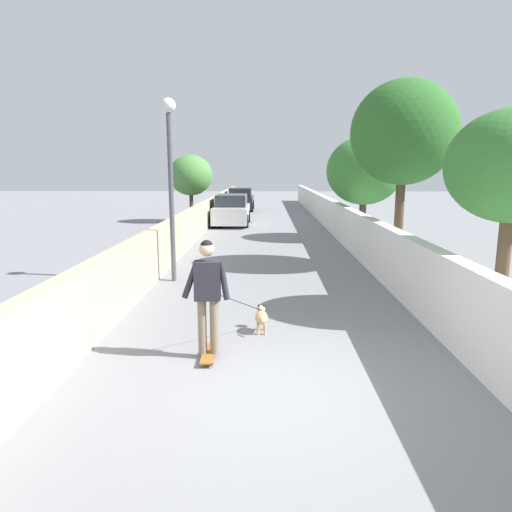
# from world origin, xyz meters

# --- Properties ---
(ground_plane) EXTENTS (80.00, 80.00, 0.00)m
(ground_plane) POSITION_xyz_m (14.00, 0.00, 0.00)
(ground_plane) COLOR gray
(wall_left) EXTENTS (48.00, 0.30, 1.29)m
(wall_left) POSITION_xyz_m (12.00, 2.96, 0.64)
(wall_left) COLOR tan
(wall_left) RESTS_ON ground
(fence_right) EXTENTS (48.00, 0.30, 1.41)m
(fence_right) POSITION_xyz_m (12.00, -2.96, 0.70)
(fence_right) COLOR silver
(fence_right) RESTS_ON ground
(tree_right_mid) EXTENTS (2.96, 2.96, 4.07)m
(tree_right_mid) POSITION_xyz_m (13.00, -3.80, 2.73)
(tree_right_mid) COLOR #473523
(tree_right_mid) RESTS_ON ground
(tree_right_far) EXTENTS (2.87, 2.87, 5.18)m
(tree_right_far) POSITION_xyz_m (7.50, -3.66, 3.76)
(tree_right_far) COLOR #473523
(tree_right_far) RESTS_ON ground
(tree_left_distant) EXTENTS (2.28, 2.28, 3.54)m
(tree_left_distant) POSITION_xyz_m (19.00, 4.04, 2.48)
(tree_left_distant) COLOR #473523
(tree_left_distant) RESTS_ON ground
(lamp_post) EXTENTS (0.36, 0.36, 4.48)m
(lamp_post) POSITION_xyz_m (5.94, 2.41, 3.05)
(lamp_post) COLOR #4C4C51
(lamp_post) RESTS_ON ground
(skateboard) EXTENTS (0.81, 0.23, 0.08)m
(skateboard) POSITION_xyz_m (1.08, 0.93, 0.07)
(skateboard) COLOR brown
(skateboard) RESTS_ON ground
(person_skateboarder) EXTENTS (0.23, 0.71, 1.72)m
(person_skateboarder) POSITION_xyz_m (1.08, 0.93, 1.09)
(person_skateboarder) COLOR #726651
(person_skateboarder) RESTS_ON skateboard
(dog) EXTENTS (1.45, 0.91, 1.06)m
(dog) POSITION_xyz_m (2.23, 0.15, 0.27)
(dog) COLOR tan
(dog) RESTS_ON ground
(car_near) EXTENTS (3.98, 1.80, 1.54)m
(car_near) POSITION_xyz_m (17.94, 1.81, 0.71)
(car_near) COLOR silver
(car_near) RESTS_ON ground
(car_far) EXTENTS (3.80, 1.80, 1.54)m
(car_far) POSITION_xyz_m (26.31, 1.81, 0.71)
(car_far) COLOR black
(car_far) RESTS_ON ground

